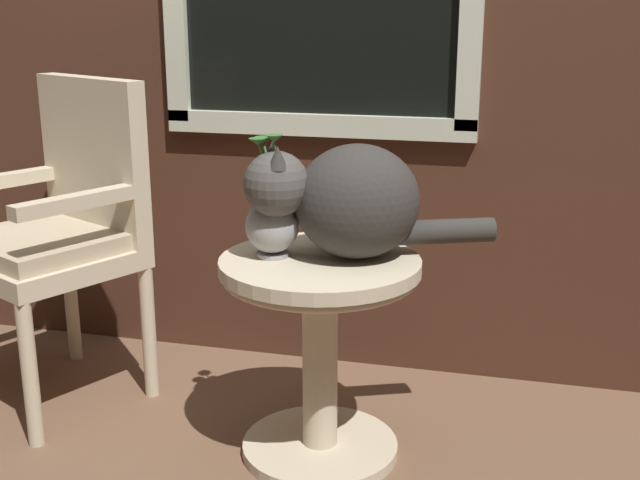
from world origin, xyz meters
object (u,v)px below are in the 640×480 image
Objects in this scene: wicker_side_table at (320,324)px; wicker_chair at (63,223)px; cat at (349,200)px; pewter_vase_with_ivy at (272,218)px.

wicker_chair is (-0.85, 0.18, 0.17)m from wicker_side_table.
wicker_chair reaches higher than wicker_side_table.
cat is at bearing 26.82° from wicker_side_table.
wicker_side_table is 1.73× the size of pewter_vase_with_ivy.
pewter_vase_with_ivy is at bearing -14.62° from wicker_chair.
pewter_vase_with_ivy is (-0.19, -0.05, -0.05)m from cat.
wicker_chair is at bearing 168.19° from wicker_side_table.
cat is 1.93× the size of pewter_vase_with_ivy.
wicker_chair reaches higher than cat.
wicker_chair is 0.94m from cat.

